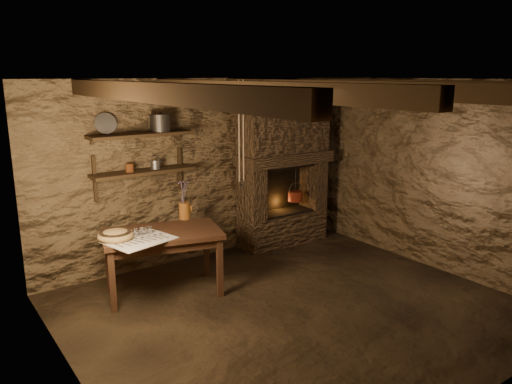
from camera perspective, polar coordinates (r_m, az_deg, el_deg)
floor at (r=5.50m, az=4.25°, el=-13.19°), size 4.50×4.50×0.00m
back_wall at (r=6.70m, az=-6.54°, el=2.49°), size 4.50×0.04×2.40m
front_wall at (r=3.83m, az=24.12°, el=-6.96°), size 4.50×0.04×2.40m
left_wall at (r=4.07m, az=-20.76°, el=-5.48°), size 0.04×4.00×2.40m
right_wall at (r=6.71m, az=19.41°, el=1.83°), size 0.04×4.00×2.40m
ceiling at (r=4.92m, az=4.74°, el=12.69°), size 4.50×4.00×0.04m
beam_far_left at (r=4.12m, az=-11.79°, el=11.07°), size 0.14×3.95×0.16m
beam_mid_left at (r=4.61m, az=-0.14°, el=11.57°), size 0.14×3.95×0.16m
beam_mid_right at (r=5.26m, az=8.99°, el=11.63°), size 0.14×3.95×0.16m
beam_far_right at (r=6.00m, az=15.99°, el=11.49°), size 0.14×3.95×0.16m
shelf_lower at (r=6.17m, az=-12.76°, el=2.26°), size 1.25×0.30×0.04m
shelf_upper at (r=6.11m, az=-12.98°, el=6.41°), size 1.25×0.30×0.04m
hearth at (r=7.19m, az=3.12°, el=3.51°), size 1.43×0.51×2.30m
work_table at (r=5.80m, az=-10.57°, el=-7.64°), size 1.44×1.06×0.74m
linen_cloth at (r=5.44m, az=-13.17°, el=-5.35°), size 0.76×0.67×0.01m
pewter_cutlery_row at (r=5.42m, az=-13.09°, el=-5.31°), size 0.58×0.34×0.01m
drinking_glasses at (r=5.54m, az=-13.50°, el=-4.52°), size 0.21×0.06×0.08m
stoneware_jug at (r=6.08m, az=-8.17°, el=-1.22°), size 0.16×0.16×0.47m
wooden_bowl at (r=5.50m, az=-15.76°, el=-4.85°), size 0.43×0.43×0.13m
iron_stockpot at (r=6.19m, az=-10.85°, el=7.68°), size 0.34×0.34×0.19m
tin_pan at (r=6.05m, az=-16.83°, el=7.50°), size 0.26×0.15×0.25m
small_kettle at (r=6.22m, az=-11.42°, el=3.11°), size 0.19×0.17×0.17m
rusty_tin at (r=6.10m, az=-14.24°, el=2.71°), size 0.12×0.12×0.10m
red_pot at (r=7.38m, az=4.50°, el=-0.38°), size 0.24×0.21×0.54m
hanging_ropes at (r=5.83m, az=-1.69°, el=6.91°), size 0.08×0.08×1.20m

